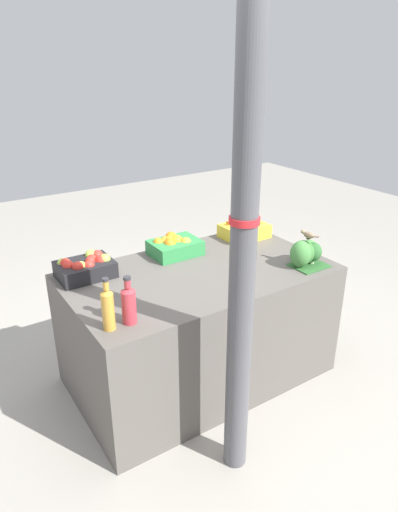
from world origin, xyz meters
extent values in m
plane|color=gray|center=(0.00, 0.00, 0.00)|extent=(10.00, 10.00, 0.00)
cube|color=#56514C|center=(0.00, 0.00, 0.39)|extent=(1.62, 0.93, 0.77)
cylinder|color=#4C4C51|center=(-0.24, -0.71, 1.29)|extent=(0.12, 0.12, 2.57)
cylinder|color=red|center=(-0.24, -0.71, 1.35)|extent=(0.13, 0.13, 0.03)
cube|color=black|center=(-0.61, 0.30, 0.82)|extent=(0.32, 0.24, 0.10)
sphere|color=#9EBC42|center=(-0.72, 0.37, 0.85)|extent=(0.08, 0.08, 0.08)
sphere|color=#9EBC42|center=(-0.54, 0.38, 0.86)|extent=(0.08, 0.08, 0.08)
sphere|color=#9EBC42|center=(-0.49, 0.27, 0.87)|extent=(0.07, 0.07, 0.07)
sphere|color=red|center=(-0.51, 0.36, 0.86)|extent=(0.08, 0.08, 0.08)
sphere|color=red|center=(-0.51, 0.28, 0.86)|extent=(0.08, 0.08, 0.08)
sphere|color=red|center=(-0.56, 0.32, 0.86)|extent=(0.06, 0.06, 0.06)
sphere|color=red|center=(-0.67, 0.25, 0.87)|extent=(0.07, 0.07, 0.07)
sphere|color=red|center=(-0.58, 0.29, 0.87)|extent=(0.06, 0.06, 0.06)
sphere|color=red|center=(-0.60, 0.25, 0.86)|extent=(0.07, 0.07, 0.07)
sphere|color=#9EBC42|center=(-0.65, 0.26, 0.87)|extent=(0.06, 0.06, 0.06)
sphere|color=red|center=(-0.71, 0.30, 0.86)|extent=(0.07, 0.07, 0.07)
sphere|color=red|center=(-0.71, 0.35, 0.86)|extent=(0.08, 0.08, 0.08)
cube|color=#2D8442|center=(0.01, 0.30, 0.82)|extent=(0.32, 0.24, 0.10)
sphere|color=orange|center=(-0.01, 0.33, 0.86)|extent=(0.08, 0.08, 0.08)
sphere|color=orange|center=(-0.04, 0.29, 0.86)|extent=(0.08, 0.08, 0.08)
sphere|color=orange|center=(0.07, 0.27, 0.85)|extent=(0.08, 0.08, 0.08)
sphere|color=orange|center=(0.02, 0.38, 0.87)|extent=(0.08, 0.08, 0.08)
sphere|color=orange|center=(-0.09, 0.35, 0.86)|extent=(0.07, 0.07, 0.07)
sphere|color=orange|center=(-0.03, 0.35, 0.86)|extent=(0.07, 0.07, 0.07)
sphere|color=orange|center=(0.02, 0.32, 0.86)|extent=(0.09, 0.09, 0.09)
cube|color=gold|center=(0.59, 0.30, 0.82)|extent=(0.32, 0.24, 0.10)
cone|color=orange|center=(0.62, 0.31, 0.88)|extent=(0.15, 0.05, 0.03)
cone|color=orange|center=(0.60, 0.22, 0.88)|extent=(0.13, 0.05, 0.03)
cone|color=orange|center=(0.54, 0.37, 0.89)|extent=(0.13, 0.06, 0.03)
cone|color=orange|center=(0.60, 0.32, 0.88)|extent=(0.13, 0.05, 0.03)
cone|color=orange|center=(0.62, 0.33, 0.89)|extent=(0.17, 0.06, 0.03)
cone|color=orange|center=(0.65, 0.33, 0.89)|extent=(0.15, 0.05, 0.03)
cone|color=orange|center=(0.53, 0.27, 0.88)|extent=(0.17, 0.03, 0.02)
cone|color=orange|center=(0.63, 0.22, 0.89)|extent=(0.17, 0.08, 0.03)
cone|color=orange|center=(0.64, 0.38, 0.88)|extent=(0.16, 0.08, 0.03)
cone|color=orange|center=(0.57, 0.31, 0.87)|extent=(0.16, 0.04, 0.02)
cube|color=#2D602D|center=(0.62, -0.32, 0.78)|extent=(0.22, 0.18, 0.01)
ellipsoid|color=#427F3D|center=(0.55, -0.30, 0.87)|extent=(0.13, 0.13, 0.17)
cylinder|color=#B2C693|center=(0.55, -0.30, 0.79)|extent=(0.03, 0.03, 0.02)
ellipsoid|color=#427F3D|center=(0.65, -0.27, 0.86)|extent=(0.12, 0.12, 0.13)
cylinder|color=#B2C693|center=(0.65, -0.27, 0.79)|extent=(0.03, 0.03, 0.02)
ellipsoid|color=#2D602D|center=(0.60, -0.27, 0.85)|extent=(0.14, 0.14, 0.12)
cylinder|color=#B2C693|center=(0.60, -0.27, 0.79)|extent=(0.03, 0.03, 0.02)
ellipsoid|color=#387033|center=(0.59, -0.29, 0.86)|extent=(0.15, 0.15, 0.15)
cylinder|color=#B2C693|center=(0.59, -0.29, 0.79)|extent=(0.03, 0.03, 0.02)
ellipsoid|color=#2D602D|center=(0.65, -0.31, 0.86)|extent=(0.11, 0.11, 0.12)
cylinder|color=#B2C693|center=(0.65, -0.31, 0.79)|extent=(0.03, 0.03, 0.02)
cylinder|color=gold|center=(-0.72, -0.31, 0.87)|extent=(0.06, 0.06, 0.19)
cone|color=gold|center=(-0.72, -0.31, 0.97)|extent=(0.06, 0.06, 0.02)
cylinder|color=gold|center=(-0.72, -0.31, 1.01)|extent=(0.03, 0.03, 0.04)
cylinder|color=#2D2D33|center=(-0.72, -0.31, 1.04)|extent=(0.03, 0.03, 0.01)
cylinder|color=#B2333D|center=(-0.61, -0.31, 0.86)|extent=(0.07, 0.07, 0.17)
cone|color=#B2333D|center=(-0.61, -0.31, 0.95)|extent=(0.07, 0.07, 0.02)
cylinder|color=#B2333D|center=(-0.61, -0.31, 0.99)|extent=(0.03, 0.03, 0.04)
cylinder|color=#2D2D33|center=(-0.61, -0.31, 1.01)|extent=(0.04, 0.04, 0.01)
cube|color=#4C3D2D|center=(0.61, -0.30, 0.95)|extent=(0.02, 0.02, 0.01)
ellipsoid|color=#7A664C|center=(0.61, -0.30, 0.98)|extent=(0.05, 0.08, 0.04)
sphere|color=#897556|center=(0.60, -0.26, 0.99)|extent=(0.03, 0.03, 0.03)
cone|color=#4C3D28|center=(0.60, -0.25, 0.99)|extent=(0.01, 0.02, 0.01)
cube|color=#7A664C|center=(0.62, -0.35, 0.98)|extent=(0.02, 0.04, 0.01)
camera|label=1|loc=(-1.39, -2.12, 1.97)|focal=32.00mm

